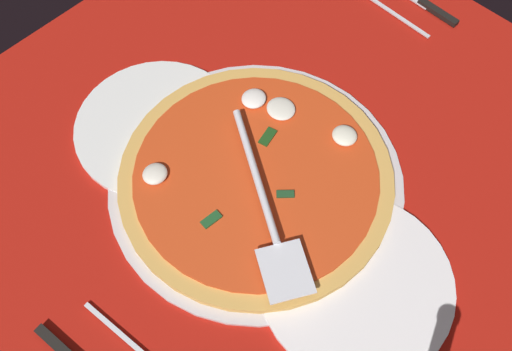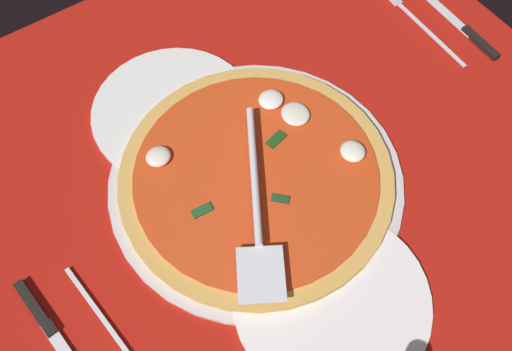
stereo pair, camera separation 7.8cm
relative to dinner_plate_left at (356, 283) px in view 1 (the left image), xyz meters
The scene contains 8 objects.
ground_plane 17.90cm from the dinner_plate_left, 17.05° to the right, with size 92.75×92.75×0.80cm, color #A8160D.
checker_pattern 17.88cm from the dinner_plate_left, 17.05° to the right, with size 92.75×92.75×0.10cm.
pizza_pan 19.09cm from the dinner_plate_left, ahead, with size 40.08×40.08×0.86cm, color silver.
dinner_plate_left is the anchor object (origin of this frame).
dinner_plate_right 35.41cm from the dinner_plate_left, ahead, with size 23.67×23.67×1.00cm, color white.
pizza 19.26cm from the dinner_plate_left, ahead, with size 37.15×37.15×2.58cm.
pizza_server 14.51cm from the dinner_plate_left, ahead, with size 25.27×17.12×1.00cm.
place_setting_near 49.13cm from the dinner_plate_left, 59.85° to the right, with size 20.34×11.93×1.40cm.
Camera 1 is at (-24.89, 31.27, 69.74)cm, focal length 40.86 mm.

